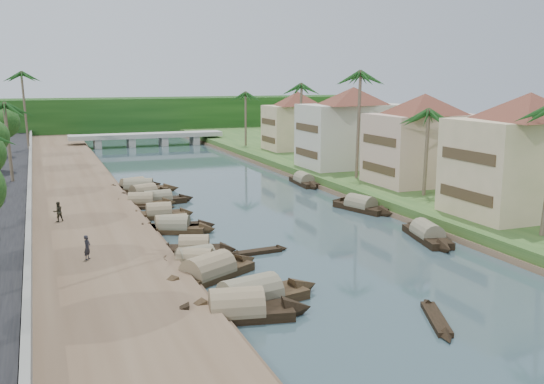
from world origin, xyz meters
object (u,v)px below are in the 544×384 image
object	(u,v)px
sampan_1	(237,311)
person_near	(87,247)
building_near	(526,153)
sampan_0	(250,298)
bridge	(147,137)

from	to	relation	value
sampan_1	person_near	size ratio (longest dim) A/B	5.28
building_near	sampan_0	bearing A→B (deg)	-162.39
building_near	person_near	size ratio (longest dim) A/B	9.10
building_near	person_near	xyz separation A→B (m)	(-35.58, 0.95, -4.77)
building_near	bridge	bearing A→B (deg)	104.39
sampan_1	person_near	bearing A→B (deg)	131.65
bridge	building_near	xyz separation A→B (m)	(18.99, -74.00, 4.66)
building_near	sampan_1	bearing A→B (deg)	-160.45
bridge	sampan_1	distance (m)	84.87
sampan_0	building_near	bearing A→B (deg)	4.79
sampan_0	person_near	xyz separation A→B (m)	(-7.94, 9.72, 1.19)
person_near	sampan_0	bearing A→B (deg)	-108.12
bridge	person_near	size ratio (longest dim) A/B	17.15
sampan_1	person_near	distance (m)	13.10
building_near	sampan_0	size ratio (longest dim) A/B	1.51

